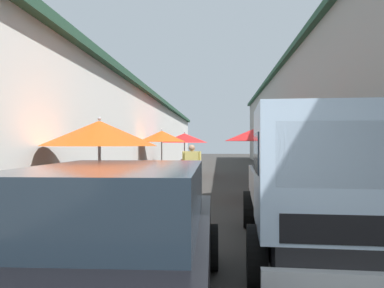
# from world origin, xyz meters

# --- Properties ---
(ground) EXTENTS (90.00, 90.00, 0.00)m
(ground) POSITION_xyz_m (13.50, 0.00, 0.00)
(ground) COLOR #33302D
(building_left_whitewash) EXTENTS (49.80, 7.50, 4.29)m
(building_left_whitewash) POSITION_xyz_m (15.75, 6.97, 2.15)
(building_left_whitewash) COLOR silver
(building_left_whitewash) RESTS_ON ground
(building_right_concrete) EXTENTS (49.80, 7.50, 6.07)m
(building_right_concrete) POSITION_xyz_m (15.75, -6.97, 3.05)
(building_right_concrete) COLOR gray
(building_right_concrete) RESTS_ON ground
(fruit_stall_mid_lane) EXTENTS (2.27, 2.27, 2.18)m
(fruit_stall_mid_lane) POSITION_xyz_m (5.80, 2.31, 1.63)
(fruit_stall_mid_lane) COLOR #9E9EA3
(fruit_stall_mid_lane) RESTS_ON ground
(fruit_stall_near_left) EXTENTS (2.21, 2.21, 2.27)m
(fruit_stall_near_left) POSITION_xyz_m (9.50, -1.32, 1.73)
(fruit_stall_near_left) COLOR #9E9EA3
(fruit_stall_near_left) RESTS_ON ground
(fruit_stall_far_right) EXTENTS (2.42, 2.42, 2.26)m
(fruit_stall_far_right) POSITION_xyz_m (18.01, 1.73, 1.69)
(fruit_stall_far_right) COLOR #9E9EA3
(fruit_stall_far_right) RESTS_ON ground
(fruit_stall_near_right) EXTENTS (2.34, 2.34, 2.43)m
(fruit_stall_near_right) POSITION_xyz_m (14.67, -2.35, 1.82)
(fruit_stall_near_right) COLOR #9E9EA3
(fruit_stall_near_right) RESTS_ON ground
(fruit_stall_far_left) EXTENTS (2.15, 2.15, 2.30)m
(fruit_stall_far_left) POSITION_xyz_m (15.23, 2.57, 1.73)
(fruit_stall_far_left) COLOR #9E9EA3
(fruit_stall_far_left) RESTS_ON ground
(hatchback_car) EXTENTS (3.94, 1.98, 1.45)m
(hatchback_car) POSITION_xyz_m (2.14, 0.92, 0.74)
(hatchback_car) COLOR black
(hatchback_car) RESTS_ON ground
(delivery_truck) EXTENTS (5.00, 2.16, 2.08)m
(delivery_truck) POSITION_xyz_m (3.60, -1.37, 1.04)
(delivery_truck) COLOR black
(delivery_truck) RESTS_ON ground
(vendor_by_crates) EXTENTS (0.46, 0.50, 1.61)m
(vendor_by_crates) POSITION_xyz_m (17.49, -2.93, 0.93)
(vendor_by_crates) COLOR #232328
(vendor_by_crates) RESTS_ON ground
(vendor_in_shade) EXTENTS (0.22, 0.64, 1.61)m
(vendor_in_shade) POSITION_xyz_m (11.25, 0.89, 0.93)
(vendor_in_shade) COLOR #665B4C
(vendor_in_shade) RESTS_ON ground
(parked_scooter) EXTENTS (1.69, 0.41, 1.14)m
(parked_scooter) POSITION_xyz_m (7.19, 2.27, 0.45)
(parked_scooter) COLOR black
(parked_scooter) RESTS_ON ground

